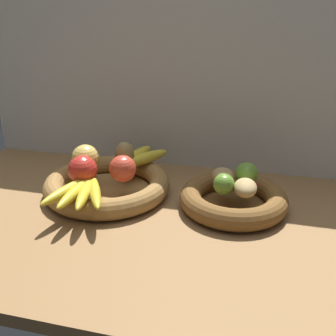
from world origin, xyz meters
The scene contains 15 objects.
ground_plane centered at (0.00, 0.00, -1.50)cm, with size 140.00×90.00×3.00cm, color olive.
back_wall centered at (0.00, 30.00, 27.50)cm, with size 140.00×3.00×55.00cm.
fruit_bowl_left centered at (-19.25, 2.95, 2.62)cm, with size 34.95×34.95×5.59cm.
fruit_bowl_right centered at (15.71, 2.95, 2.63)cm, with size 27.88×27.88×5.59cm.
apple_red_right centered at (-13.51, 0.53, 9.18)cm, with size 7.18×7.18×7.18cm, color #CC422D.
apple_golden_left centered at (-25.68, 4.01, 9.54)cm, with size 7.90×7.90×7.90cm, color #DBB756.
apple_red_front centered at (-23.18, -3.24, 9.40)cm, with size 7.62×7.62×7.62cm, color red.
pear_brown centered at (-16.40, 10.03, 9.35)cm, with size 5.22×5.59×7.51cm, color olive.
banana_bunch_front centered at (-20.50, -10.06, 6.96)cm, with size 16.02×19.74×2.73cm.
banana_bunch_back centered at (-14.71, 14.18, 7.27)cm, with size 15.81×18.60×3.36cm.
potato_oblong centered at (12.45, 5.48, 7.70)cm, with size 6.78×5.88×4.22cm, color #A38451.
potato_small centered at (18.61, 0.05, 7.64)cm, with size 8.08×5.69×4.09cm, color tan.
lime_near centered at (13.37, -0.56, 8.25)cm, with size 5.31×5.31×5.31cm, color olive.
lime_far centered at (18.44, 6.46, 8.61)cm, with size 6.02×6.02×6.02cm, color olive.
chili_pepper centered at (17.01, 3.48, 6.62)cm, with size 2.04×2.04×11.89cm, color red.
Camera 1 is at (21.54, -89.78, 50.07)cm, focal length 42.36 mm.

